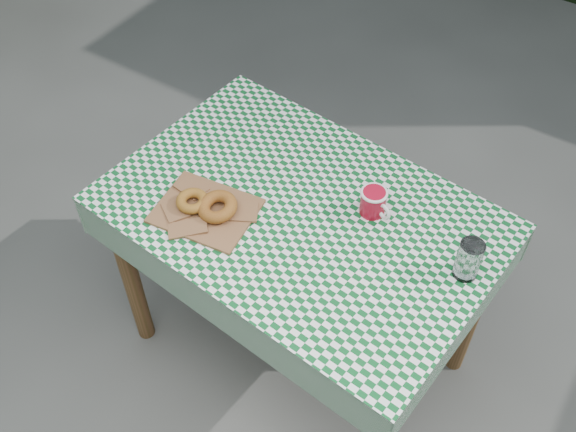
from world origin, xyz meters
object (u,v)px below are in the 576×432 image
object	(u,v)px
drinking_glass	(469,260)
coffee_mug	(373,202)
table	(299,288)
paper_bag	(206,210)

from	to	relation	value
drinking_glass	coffee_mug	bearing A→B (deg)	168.91
drinking_glass	table	bearing A→B (deg)	-174.07
coffee_mug	drinking_glass	size ratio (longest dim) A/B	1.23
table	paper_bag	xyz separation A→B (m)	(-0.23, -0.15, 0.39)
coffee_mug	paper_bag	bearing A→B (deg)	-126.03
paper_bag	coffee_mug	size ratio (longest dim) A/B	1.89
table	drinking_glass	distance (m)	0.65
table	drinking_glass	size ratio (longest dim) A/B	9.19
paper_bag	coffee_mug	bearing A→B (deg)	33.08
table	coffee_mug	bearing A→B (deg)	38.37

